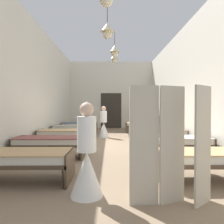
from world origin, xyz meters
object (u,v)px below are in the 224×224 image
object	(u,v)px
bed_right_row_3	(150,128)
bed_right_row_4	(143,125)
privacy_screen	(173,145)
bed_left_row_1	(50,142)
bed_right_row_2	(159,133)
bed_left_row_4	(80,125)
patient_seated_primary	(163,126)
bed_left_row_3	(74,128)
bed_left_row_0	(20,158)
nurse_mid_aisle	(87,162)
bed_right_row_1	(176,141)
bed_left_row_2	(65,133)
bed_right_row_0	(208,158)
nurse_near_aisle	(104,126)

from	to	relation	value
bed_right_row_3	bed_right_row_4	bearing A→B (deg)	90.00
bed_right_row_4	privacy_screen	bearing A→B (deg)	-96.35
bed_left_row_1	bed_right_row_2	bearing A→B (deg)	28.28
bed_left_row_4	bed_right_row_4	xyz separation A→B (m)	(3.53, 0.00, 0.00)
bed_left_row_1	patient_seated_primary	world-z (taller)	patient_seated_primary
bed_left_row_1	bed_left_row_3	distance (m)	3.80
bed_right_row_4	bed_left_row_1	bearing A→B (deg)	-121.78
bed_left_row_0	privacy_screen	distance (m)	2.78
nurse_mid_aisle	bed_right_row_2	bearing A→B (deg)	87.04
bed_right_row_4	nurse_mid_aisle	world-z (taller)	nurse_mid_aisle
bed_right_row_3	bed_left_row_4	size ratio (longest dim) A/B	1.00
bed_left_row_0	bed_right_row_1	bearing A→B (deg)	28.28
bed_left_row_1	bed_right_row_4	size ratio (longest dim) A/B	1.00
bed_left_row_2	privacy_screen	bearing A→B (deg)	-61.40
bed_left_row_0	bed_left_row_3	bearing A→B (deg)	90.00
bed_left_row_2	bed_right_row_4	bearing A→B (deg)	47.10
bed_left_row_0	bed_left_row_1	bearing A→B (deg)	90.00
bed_right_row_0	bed_right_row_3	world-z (taller)	same
bed_right_row_2	patient_seated_primary	size ratio (longest dim) A/B	2.37
bed_left_row_0	bed_right_row_4	distance (m)	8.38
bed_left_row_1	bed_left_row_3	size ratio (longest dim) A/B	1.00
bed_right_row_2	bed_right_row_0	bearing A→B (deg)	-90.00
bed_left_row_3	patient_seated_primary	xyz separation A→B (m)	(3.18, -3.78, 0.43)
bed_left_row_1	bed_right_row_4	distance (m)	6.71
bed_left_row_2	bed_right_row_3	distance (m)	4.01
bed_left_row_1	bed_right_row_2	world-z (taller)	same
bed_right_row_1	nurse_mid_aisle	world-z (taller)	nurse_mid_aisle
bed_right_row_0	bed_right_row_1	xyz separation A→B (m)	(0.00, 1.90, 0.00)
bed_right_row_1	bed_left_row_3	world-z (taller)	same
privacy_screen	bed_left_row_0	bearing A→B (deg)	138.55
bed_right_row_0	patient_seated_primary	world-z (taller)	patient_seated_primary
bed_left_row_1	nurse_mid_aisle	world-z (taller)	nurse_mid_aisle
patient_seated_primary	nurse_mid_aisle	bearing A→B (deg)	-126.06
bed_right_row_3	bed_left_row_1	bearing A→B (deg)	-132.90
bed_right_row_4	bed_right_row_1	bearing A→B (deg)	-90.00
bed_right_row_1	bed_left_row_2	xyz separation A→B (m)	(-3.53, 1.90, 0.00)
bed_left_row_2	bed_left_row_4	world-z (taller)	same
bed_right_row_0	nurse_mid_aisle	bearing A→B (deg)	-163.85
bed_left_row_1	bed_left_row_3	world-z (taller)	same
bed_left_row_0	bed_right_row_1	size ratio (longest dim) A/B	1.00
privacy_screen	nurse_mid_aisle	bearing A→B (deg)	145.45
bed_left_row_1	nurse_near_aisle	bearing A→B (deg)	70.76
bed_left_row_2	nurse_mid_aisle	bearing A→B (deg)	-73.51
bed_left_row_3	bed_right_row_4	xyz separation A→B (m)	(3.53, 1.90, 0.00)
privacy_screen	bed_right_row_3	bearing A→B (deg)	60.29
bed_right_row_4	bed_right_row_2	bearing A→B (deg)	-90.00
bed_left_row_0	privacy_screen	size ratio (longest dim) A/B	1.12
nurse_near_aisle	nurse_mid_aisle	xyz separation A→B (m)	(-0.07, -6.51, 0.00)
bed_left_row_0	bed_left_row_1	xyz separation A→B (m)	(0.00, 1.90, 0.00)
bed_left_row_1	nurse_near_aisle	world-z (taller)	nurse_near_aisle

